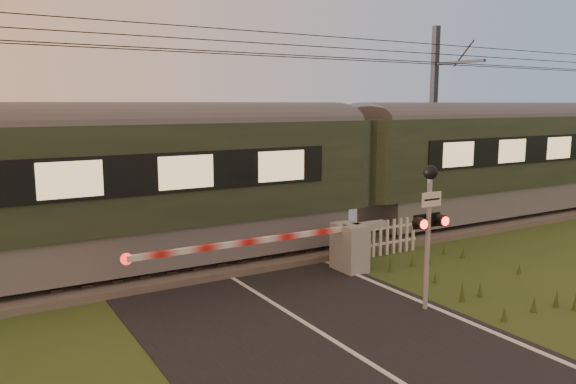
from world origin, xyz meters
TOP-DOWN VIEW (x-y plane):
  - ground at (0.00, 0.00)m, footprint 160.00×160.00m
  - road at (0.02, -0.23)m, footprint 6.00×140.00m
  - track_bed at (0.00, 6.50)m, footprint 140.00×3.40m
  - overhead_wires at (0.00, 6.50)m, footprint 120.00×0.62m
  - train at (4.68, 6.50)m, footprint 41.96×2.89m
  - boom_gate at (2.57, 3.92)m, footprint 6.81×0.93m
  - crossing_signal at (2.55, 0.92)m, footprint 0.76×0.34m
  - picket_fence at (4.31, 4.60)m, footprint 2.91×0.08m
  - catenary_mast at (10.46, 8.72)m, footprint 0.22×2.46m

SIDE VIEW (x-z plane):
  - ground at x=0.00m, z-range 0.00..0.00m
  - road at x=0.02m, z-range 0.00..0.03m
  - track_bed at x=0.00m, z-range -0.13..0.26m
  - picket_fence at x=4.31m, z-range 0.01..1.00m
  - boom_gate at x=2.57m, z-range 0.05..1.29m
  - crossing_signal at x=2.55m, z-range 0.56..3.56m
  - train at x=4.68m, z-range 0.28..4.19m
  - catenary_mast at x=10.46m, z-range 0.14..7.24m
  - overhead_wires at x=0.00m, z-range 5.41..6.04m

